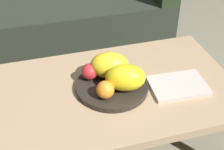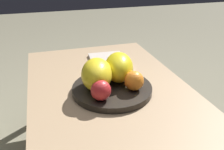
# 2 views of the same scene
# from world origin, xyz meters

# --- Properties ---
(coffee_table) EXTENTS (1.22, 0.66, 0.43)m
(coffee_table) POSITION_xyz_m (0.00, 0.00, 0.38)
(coffee_table) COLOR tan
(coffee_table) RESTS_ON ground_plane
(fruit_bowl) EXTENTS (0.32, 0.32, 0.03)m
(fruit_bowl) POSITION_xyz_m (0.05, 0.00, 0.44)
(fruit_bowl) COLOR black
(fruit_bowl) RESTS_ON coffee_table
(melon_large_front) EXTENTS (0.20, 0.16, 0.12)m
(melon_large_front) POSITION_xyz_m (0.10, -0.04, 0.51)
(melon_large_front) COLOR yellow
(melon_large_front) RESTS_ON fruit_bowl
(melon_smaller_beside) EXTENTS (0.20, 0.16, 0.12)m
(melon_smaller_beside) POSITION_xyz_m (0.05, 0.06, 0.51)
(melon_smaller_beside) COLOR yellow
(melon_smaller_beside) RESTS_ON fruit_bowl
(orange_left) EXTENTS (0.08, 0.08, 0.08)m
(orange_left) POSITION_xyz_m (0.00, -0.07, 0.49)
(orange_left) COLOR orange
(orange_left) RESTS_ON fruit_bowl
(apple_front) EXTENTS (0.07, 0.07, 0.07)m
(apple_front) POSITION_xyz_m (-0.03, 0.07, 0.49)
(apple_front) COLOR red
(apple_front) RESTS_ON fruit_bowl
(banana_bunch) EXTENTS (0.16, 0.11, 0.06)m
(banana_bunch) POSITION_xyz_m (0.07, 0.06, 0.48)
(banana_bunch) COLOR yellow
(banana_bunch) RESTS_ON fruit_bowl
(magazine) EXTENTS (0.26, 0.19, 0.02)m
(magazine) POSITION_xyz_m (0.34, -0.07, 0.44)
(magazine) COLOR beige
(magazine) RESTS_ON coffee_table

